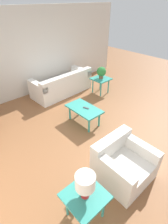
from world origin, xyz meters
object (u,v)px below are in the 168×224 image
at_px(armchair, 123,164).
at_px(table_lamp, 85,183).
at_px(sofa, 62,85).
at_px(side_table_lamp, 85,198).
at_px(potted_plant, 101,72).
at_px(side_table_plant, 101,80).
at_px(coffee_table, 84,110).

xyz_separation_m(armchair, table_lamp, (-0.09, 1.03, 0.52)).
height_order(sofa, side_table_lamp, sofa).
height_order(sofa, table_lamp, table_lamp).
distance_m(potted_plant, table_lamp, 4.26).
bearing_deg(side_table_plant, table_lamp, 130.07).
height_order(side_table_plant, table_lamp, table_lamp).
bearing_deg(sofa, side_table_plant, 136.55).
distance_m(sofa, coffee_table, 1.91).
relative_size(sofa, side_table_lamp, 3.72).
xyz_separation_m(side_table_plant, side_table_lamp, (-2.74, 3.26, 0.00)).
height_order(armchair, coffee_table, armchair).
bearing_deg(side_table_lamp, armchair, -84.81).
height_order(side_table_plant, side_table_lamp, same).
xyz_separation_m(sofa, armchair, (-3.53, 1.22, 0.00)).
height_order(coffee_table, table_lamp, table_lamp).
distance_m(armchair, coffee_table, 1.83).
bearing_deg(potted_plant, sofa, 49.08).
relative_size(side_table_plant, table_lamp, 1.32).
xyz_separation_m(sofa, side_table_plant, (-0.88, -1.01, 0.17)).
bearing_deg(armchair, sofa, 71.51).
bearing_deg(armchair, table_lamp, -174.17).
bearing_deg(side_table_lamp, potted_plant, -49.93).
bearing_deg(sofa, side_table_lamp, 55.59).
height_order(sofa, armchair, sofa).
bearing_deg(table_lamp, armchair, -84.81).
bearing_deg(potted_plant, side_table_lamp, 130.07).
bearing_deg(coffee_table, potted_plant, -60.39).
distance_m(side_table_plant, table_lamp, 4.28).
distance_m(coffee_table, side_table_plant, 1.88).
distance_m(sofa, side_table_lamp, 4.27).
xyz_separation_m(coffee_table, side_table_lamp, (-1.82, 1.63, 0.07)).
relative_size(armchair, side_table_plant, 1.64).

